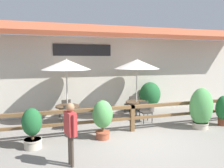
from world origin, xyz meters
name	(u,v)px	position (x,y,z in m)	size (l,w,h in m)	color
ground_plane	(145,141)	(0.00, 0.00, 0.00)	(60.00, 60.00, 0.00)	gray
building_facade	(108,68)	(0.00, 4.10, 2.17)	(14.28, 1.49, 4.23)	#BCB7A8
patio_railing	(132,112)	(0.00, 1.05, 0.70)	(10.40, 0.14, 0.95)	brown
patio_umbrella_near	(66,65)	(-2.13, 2.80, 2.37)	(1.98, 1.98, 2.62)	#B7B2A8
dining_table_near	(67,109)	(-2.13, 2.80, 0.57)	(0.96, 0.96, 0.71)	#4C3826
chair_near_streetside	(68,116)	(-2.16, 2.07, 0.47)	(0.49, 0.49, 0.84)	#332D28
chair_near_wallside	(65,108)	(-2.14, 3.53, 0.47)	(0.50, 0.50, 0.84)	#332D28
patio_umbrella_middle	(137,64)	(0.90, 2.75, 2.37)	(1.98, 1.98, 2.62)	#B7B2A8
dining_table_middle	(136,105)	(0.90, 2.75, 0.57)	(0.96, 0.96, 0.71)	#4C3826
chair_middle_streetside	(145,111)	(0.97, 2.00, 0.47)	(0.43, 0.43, 0.84)	#332D28
chair_middle_wallside	(131,103)	(0.96, 3.51, 0.47)	(0.51, 0.51, 0.84)	#332D28
potted_plant_small_flowering	(223,109)	(3.67, 0.64, 0.64)	(0.60, 0.54, 1.18)	brown
potted_plant_tall_tropical	(103,117)	(-1.21, 0.64, 0.73)	(0.66, 0.60, 1.27)	#9E4C33
potted_plant_entrance_palm	(32,127)	(-3.37, 0.51, 0.63)	(0.57, 0.53, 1.20)	#B7AD99
potted_plant_corner_fern	(201,108)	(2.58, 0.59, 0.77)	(0.87, 0.78, 1.53)	#B7AD99
potted_plant_broad_leaf	(150,95)	(1.97, 3.55, 0.82)	(1.04, 0.94, 1.46)	#564C47
pedestrian	(70,126)	(-2.41, -0.89, 1.01)	(0.28, 0.54, 1.57)	#42382D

